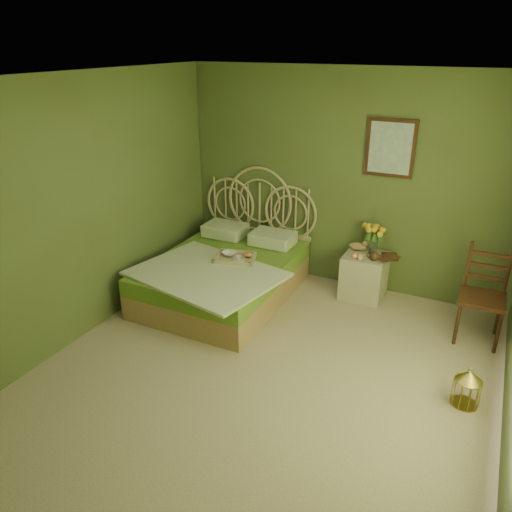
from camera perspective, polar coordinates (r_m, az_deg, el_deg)
The scene contains 13 objects.
floor at distance 4.71m, azimuth 0.68°, elevation -13.76°, with size 4.50×4.50×0.00m, color beige.
ceiling at distance 3.75m, azimuth 0.88°, elevation 19.62°, with size 4.50×4.50×0.00m, color silver.
wall_back at distance 6.06m, azimuth 10.04°, elevation 8.34°, with size 4.00×4.00×0.00m, color #566C39.
wall_left at distance 5.18m, azimuth -19.69°, elevation 4.68°, with size 4.50×4.50×0.00m, color #566C39.
wall_art at distance 5.82m, azimuth 15.11°, elevation 11.83°, with size 0.54×0.04×0.64m.
bed at distance 5.97m, azimuth -3.52°, elevation -1.84°, with size 1.74×2.19×1.36m.
nightstand at distance 6.06m, azimuth 12.40°, elevation -1.48°, with size 0.48×0.49×0.96m.
chair at distance 5.54m, azimuth 24.64°, elevation -3.38°, with size 0.45×0.45×0.99m.
birdcage at distance 4.68m, azimuth 22.95°, elevation -13.77°, with size 0.22×0.22×0.34m.
book_lower at distance 5.95m, azimuth 14.20°, elevation -0.06°, with size 0.18×0.24×0.02m, color #381E0F.
book_upper at distance 5.94m, azimuth 14.21°, elevation 0.12°, with size 0.18×0.25×0.02m, color #472819.
cereal_bowl at distance 5.86m, azimuth -3.06°, elevation 0.28°, with size 0.16×0.16×0.04m, color white.
coffee_cup at distance 5.68m, azimuth -2.02°, elevation -0.30°, with size 0.07×0.07×0.07m, color white.
Camera 1 is at (1.60, -3.39, 2.86)m, focal length 35.00 mm.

